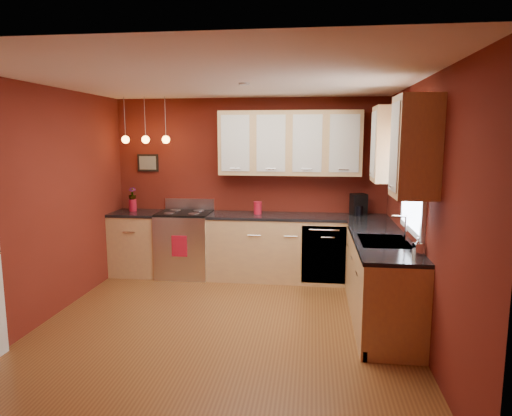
# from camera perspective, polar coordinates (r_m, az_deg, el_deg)

# --- Properties ---
(floor) EXTENTS (4.20, 4.20, 0.00)m
(floor) POSITION_cam_1_polar(r_m,az_deg,el_deg) (5.11, -4.15, -14.67)
(floor) COLOR brown
(floor) RESTS_ON ground
(ceiling) EXTENTS (4.00, 4.20, 0.02)m
(ceiling) POSITION_cam_1_polar(r_m,az_deg,el_deg) (4.72, -4.52, 15.69)
(ceiling) COLOR white
(ceiling) RESTS_ON wall_back
(wall_back) EXTENTS (4.00, 0.02, 2.60)m
(wall_back) POSITION_cam_1_polar(r_m,az_deg,el_deg) (6.79, -0.82, 2.64)
(wall_back) COLOR maroon
(wall_back) RESTS_ON floor
(wall_front) EXTENTS (4.00, 0.02, 2.60)m
(wall_front) POSITION_cam_1_polar(r_m,az_deg,el_deg) (2.76, -13.05, -6.90)
(wall_front) COLOR maroon
(wall_front) RESTS_ON floor
(wall_left) EXTENTS (0.02, 4.20, 2.60)m
(wall_left) POSITION_cam_1_polar(r_m,az_deg,el_deg) (5.50, -25.23, 0.30)
(wall_left) COLOR maroon
(wall_left) RESTS_ON floor
(wall_right) EXTENTS (0.02, 4.20, 2.60)m
(wall_right) POSITION_cam_1_polar(r_m,az_deg,el_deg) (4.77, 19.95, -0.57)
(wall_right) COLOR maroon
(wall_right) RESTS_ON floor
(base_cabinets_back_left) EXTENTS (0.70, 0.60, 0.90)m
(base_cabinets_back_left) POSITION_cam_1_polar(r_m,az_deg,el_deg) (7.07, -14.55, -4.39)
(base_cabinets_back_left) COLOR tan
(base_cabinets_back_left) RESTS_ON floor
(base_cabinets_back_right) EXTENTS (2.54, 0.60, 0.90)m
(base_cabinets_back_right) POSITION_cam_1_polar(r_m,az_deg,el_deg) (6.59, 5.16, -5.11)
(base_cabinets_back_right) COLOR tan
(base_cabinets_back_right) RESTS_ON floor
(base_cabinets_right) EXTENTS (0.60, 2.10, 0.90)m
(base_cabinets_right) POSITION_cam_1_polar(r_m,az_deg,el_deg) (5.34, 15.22, -8.76)
(base_cabinets_right) COLOR tan
(base_cabinets_right) RESTS_ON floor
(counter_back_left) EXTENTS (0.70, 0.62, 0.04)m
(counter_back_left) POSITION_cam_1_polar(r_m,az_deg,el_deg) (6.98, -14.70, -0.63)
(counter_back_left) COLOR black
(counter_back_left) RESTS_ON base_cabinets_back_left
(counter_back_right) EXTENTS (2.54, 0.62, 0.04)m
(counter_back_right) POSITION_cam_1_polar(r_m,az_deg,el_deg) (6.49, 5.22, -1.08)
(counter_back_right) COLOR black
(counter_back_right) RESTS_ON base_cabinets_back_right
(counter_right) EXTENTS (0.62, 2.10, 0.04)m
(counter_right) POSITION_cam_1_polar(r_m,az_deg,el_deg) (5.22, 15.43, -3.83)
(counter_right) COLOR black
(counter_right) RESTS_ON base_cabinets_right
(gas_range) EXTENTS (0.76, 0.64, 1.11)m
(gas_range) POSITION_cam_1_polar(r_m,az_deg,el_deg) (6.83, -8.84, -4.40)
(gas_range) COLOR silver
(gas_range) RESTS_ON floor
(dishwasher_front) EXTENTS (0.60, 0.02, 0.80)m
(dishwasher_front) POSITION_cam_1_polar(r_m,az_deg,el_deg) (6.30, 8.44, -5.81)
(dishwasher_front) COLOR silver
(dishwasher_front) RESTS_ON base_cabinets_back_right
(sink) EXTENTS (0.50, 0.70, 0.33)m
(sink) POSITION_cam_1_polar(r_m,az_deg,el_deg) (5.07, 15.69, -4.25)
(sink) COLOR #98989D
(sink) RESTS_ON counter_right
(window) EXTENTS (0.06, 1.02, 1.22)m
(window) POSITION_cam_1_polar(r_m,az_deg,el_deg) (5.01, 19.15, 4.38)
(window) COLOR white
(window) RESTS_ON wall_right
(upper_cabinets_back) EXTENTS (2.00, 0.35, 0.90)m
(upper_cabinets_back) POSITION_cam_1_polar(r_m,az_deg,el_deg) (6.52, 4.23, 8.08)
(upper_cabinets_back) COLOR tan
(upper_cabinets_back) RESTS_ON wall_back
(upper_cabinets_right) EXTENTS (0.35, 1.95, 0.90)m
(upper_cabinets_right) POSITION_cam_1_polar(r_m,az_deg,el_deg) (4.99, 17.55, 7.45)
(upper_cabinets_right) COLOR tan
(upper_cabinets_right) RESTS_ON wall_right
(wall_picture) EXTENTS (0.32, 0.03, 0.26)m
(wall_picture) POSITION_cam_1_polar(r_m,az_deg,el_deg) (7.13, -13.35, 5.52)
(wall_picture) COLOR black
(wall_picture) RESTS_ON wall_back
(pendant_lights) EXTENTS (0.71, 0.11, 0.66)m
(pendant_lights) POSITION_cam_1_polar(r_m,az_deg,el_deg) (6.77, -13.64, 8.38)
(pendant_lights) COLOR #98989D
(pendant_lights) RESTS_ON ceiling
(red_canister) EXTENTS (0.12, 0.12, 0.18)m
(red_canister) POSITION_cam_1_polar(r_m,az_deg,el_deg) (6.54, 0.21, 0.03)
(red_canister) COLOR #B61329
(red_canister) RESTS_ON counter_back_right
(red_vase) EXTENTS (0.11, 0.11, 0.18)m
(red_vase) POSITION_cam_1_polar(r_m,az_deg,el_deg) (7.05, -15.16, 0.34)
(red_vase) COLOR #B61329
(red_vase) RESTS_ON counter_back_left
(flowers) EXTENTS (0.14, 0.14, 0.20)m
(flowers) POSITION_cam_1_polar(r_m,az_deg,el_deg) (7.03, -15.21, 1.69)
(flowers) COLOR #B61329
(flowers) RESTS_ON red_vase
(coffee_maker) EXTENTS (0.25, 0.25, 0.30)m
(coffee_maker) POSITION_cam_1_polar(r_m,az_deg,el_deg) (6.64, 12.70, 0.34)
(coffee_maker) COLOR black
(coffee_maker) RESTS_ON counter_back_right
(soap_pump) EXTENTS (0.09, 0.09, 0.16)m
(soap_pump) POSITION_cam_1_polar(r_m,az_deg,el_deg) (4.57, 19.56, -4.52)
(soap_pump) COLOR white
(soap_pump) RESTS_ON counter_right
(dish_towel) EXTENTS (0.22, 0.01, 0.30)m
(dish_towel) POSITION_cam_1_polar(r_m,az_deg,el_deg) (6.51, -9.57, -4.73)
(dish_towel) COLOR #B61329
(dish_towel) RESTS_ON gas_range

